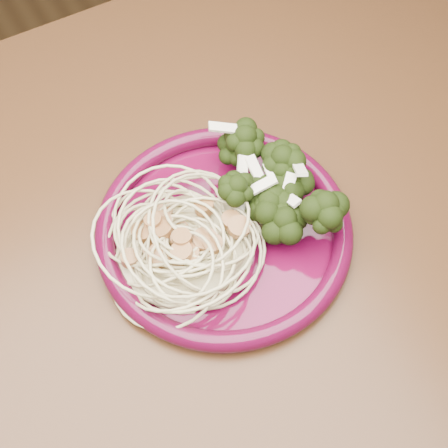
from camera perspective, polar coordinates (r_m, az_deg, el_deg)
dining_table at (r=0.69m, az=2.39°, el=-6.63°), size 1.20×0.80×0.75m
dinner_plate at (r=0.60m, az=0.00°, el=-0.54°), size 0.25×0.25×0.02m
spaghetti_pile at (r=0.58m, az=-3.72°, el=-1.77°), size 0.14×0.12×0.03m
scallop_cluster at (r=0.55m, az=-3.91°, el=-0.07°), size 0.11×0.11×0.04m
broccoli_pile at (r=0.60m, az=4.41°, el=2.62°), size 0.09×0.14×0.05m
onion_garnish at (r=0.57m, az=4.61°, el=4.32°), size 0.06×0.09×0.05m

